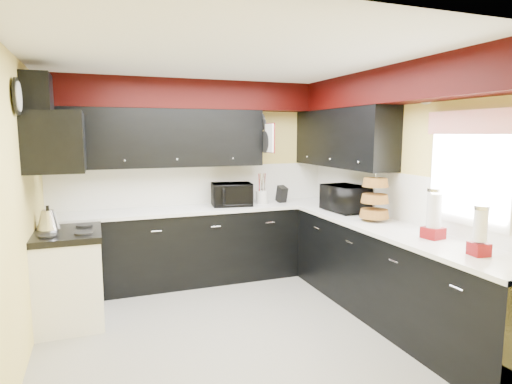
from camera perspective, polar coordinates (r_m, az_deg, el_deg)
ground at (r=4.28m, az=-2.24°, el=-17.89°), size 3.60×3.60×0.00m
wall_back at (r=5.63m, az=-8.03°, el=1.55°), size 3.60×0.06×2.50m
wall_right at (r=4.77m, az=18.67°, el=0.10°), size 0.06×3.60×2.50m
wall_left at (r=3.77m, az=-29.38°, el=-2.46°), size 0.06×3.60×2.50m
ceiling at (r=3.91m, az=-2.45°, el=17.28°), size 3.60×3.60×0.06m
cab_back at (r=5.49m, az=-7.19°, el=-7.10°), size 3.60×0.60×0.90m
cab_right at (r=4.54m, az=17.64°, el=-10.63°), size 0.60×3.00×0.90m
counter_back at (r=5.39m, az=-7.28°, el=-2.26°), size 3.62×0.64×0.04m
counter_right at (r=4.41m, az=17.89°, el=-4.82°), size 0.64×3.02×0.04m
splash_back at (r=5.63m, az=-8.00°, el=0.94°), size 3.60×0.02×0.50m
splash_right at (r=4.78m, az=18.54°, el=-0.62°), size 0.02×3.60×0.50m
upper_back at (r=5.34m, az=-13.02°, el=7.01°), size 2.60×0.35×0.70m
upper_right at (r=5.37m, az=11.37°, el=7.06°), size 0.35×1.80×0.70m
soffit_back at (r=5.44m, az=-7.83°, el=12.68°), size 3.60×0.36×0.35m
soffit_right at (r=4.51m, az=18.92°, el=13.37°), size 0.36×3.24×0.35m
stove at (r=4.65m, az=-23.55°, el=-10.71°), size 0.60×0.75×0.86m
cooktop at (r=4.53m, az=-23.86°, el=-5.17°), size 0.62×0.77×0.06m
hood at (r=4.43m, az=-25.15°, el=6.09°), size 0.50×0.78×0.55m
hood_duct at (r=4.46m, az=-27.16°, el=11.39°), size 0.24×0.40×0.40m
window at (r=4.08m, az=26.65°, el=2.68°), size 0.03×0.86×0.96m
valance at (r=4.03m, az=26.46°, el=8.34°), size 0.04×0.88×0.20m
pan_top at (r=5.60m, az=0.72°, el=9.28°), size 0.03×0.22×0.40m
pan_mid at (r=5.47m, az=1.21°, el=6.70°), size 0.03×0.28×0.46m
pan_low at (r=5.72m, az=0.24°, el=6.45°), size 0.03×0.24×0.42m
cut_board at (r=5.37m, az=1.79°, el=7.21°), size 0.03×0.26×0.35m
baskets at (r=4.65m, az=15.56°, el=-0.83°), size 0.27×0.27×0.50m
clock at (r=3.97m, az=-29.27°, el=11.07°), size 0.03×0.30×0.30m
deco_plate at (r=4.47m, az=21.82°, el=12.32°), size 0.03×0.24×0.24m
toaster_oven at (r=5.47m, az=-3.22°, el=-0.32°), size 0.55×0.48×0.29m
microwave at (r=5.16m, az=11.85°, el=-0.84°), size 0.41×0.58×0.31m
utensil_crock at (r=5.63m, az=0.80°, el=-0.69°), size 0.19×0.19×0.17m
knife_block at (r=5.72m, az=3.45°, el=-0.32°), size 0.11×0.15×0.22m
kettle at (r=4.69m, az=-25.97°, el=-3.33°), size 0.26×0.26×0.19m
dispenser_a at (r=4.05m, az=22.65°, el=-2.78°), size 0.18×0.18×0.43m
dispenser_b at (r=3.64m, az=27.70°, el=-4.90°), size 0.14×0.14×0.34m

